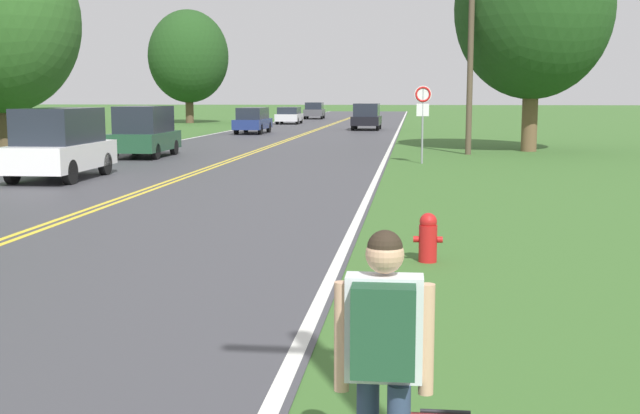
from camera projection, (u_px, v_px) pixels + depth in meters
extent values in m
cube|color=silver|center=(384.00, 328.00, 4.57)|extent=(0.44, 0.19, 0.61)
sphere|color=tan|center=(385.00, 254.00, 4.51)|extent=(0.22, 0.22, 0.22)
sphere|color=#2D2319|center=(385.00, 248.00, 4.51)|extent=(0.20, 0.20, 0.20)
cylinder|color=tan|center=(342.00, 337.00, 4.61)|extent=(0.09, 0.09, 0.64)
cylinder|color=tan|center=(427.00, 339.00, 4.56)|extent=(0.09, 0.09, 0.64)
cube|color=#1E472D|center=(383.00, 332.00, 4.40)|extent=(0.35, 0.17, 0.51)
cylinder|color=black|center=(445.00, 412.00, 4.64)|extent=(0.29, 0.03, 0.02)
cylinder|color=red|center=(428.00, 243.00, 11.76)|extent=(0.27, 0.27, 0.55)
sphere|color=red|center=(428.00, 221.00, 11.72)|extent=(0.25, 0.25, 0.25)
cylinder|color=red|center=(440.00, 240.00, 11.73)|extent=(0.08, 0.09, 0.09)
cylinder|color=red|center=(416.00, 239.00, 11.77)|extent=(0.08, 0.09, 0.09)
cylinder|color=gray|center=(422.00, 126.00, 28.51)|extent=(0.07, 0.07, 2.71)
cylinder|color=white|center=(423.00, 94.00, 28.34)|extent=(0.60, 0.02, 0.60)
torus|color=red|center=(423.00, 94.00, 28.32)|extent=(0.55, 0.07, 0.55)
cube|color=white|center=(423.00, 110.00, 28.41)|extent=(0.44, 0.02, 0.44)
cylinder|color=brown|center=(471.00, 50.00, 32.51)|extent=(0.24, 0.24, 8.51)
cylinder|color=brown|center=(5.00, 121.00, 34.04)|extent=(0.67, 0.67, 2.66)
cylinder|color=brown|center=(190.00, 107.00, 69.99)|extent=(0.69, 0.69, 2.81)
ellipsoid|color=#1E4219|center=(188.00, 56.00, 69.38)|extent=(6.93, 6.93, 7.97)
cylinder|color=brown|center=(530.00, 114.00, 34.74)|extent=(0.67, 0.67, 3.26)
ellipsoid|color=#1E4219|center=(534.00, 8.00, 34.12)|extent=(6.70, 6.70, 7.71)
cylinder|color=black|center=(53.00, 163.00, 24.63)|extent=(0.21, 0.70, 0.70)
cylinder|color=black|center=(105.00, 164.00, 24.48)|extent=(0.21, 0.70, 0.70)
cylinder|color=black|center=(12.00, 172.00, 22.00)|extent=(0.21, 0.70, 0.70)
cylinder|color=black|center=(70.00, 172.00, 21.84)|extent=(0.21, 0.70, 0.70)
cube|color=white|center=(61.00, 156.00, 23.19)|extent=(1.93, 4.35, 0.74)
cube|color=#1E232D|center=(59.00, 126.00, 23.07)|extent=(1.68, 3.05, 1.01)
cylinder|color=black|center=(135.00, 147.00, 32.93)|extent=(0.21, 0.63, 0.62)
cylinder|color=black|center=(174.00, 147.00, 32.77)|extent=(0.21, 0.63, 0.62)
cylinder|color=black|center=(114.00, 151.00, 30.47)|extent=(0.21, 0.63, 0.62)
cylinder|color=black|center=(156.00, 152.00, 30.31)|extent=(0.21, 0.63, 0.62)
cube|color=#1E472D|center=(145.00, 141.00, 31.57)|extent=(1.91, 4.05, 0.70)
cube|color=#1E232D|center=(144.00, 119.00, 31.46)|extent=(1.67, 2.84, 1.02)
cylinder|color=black|center=(246.00, 127.00, 52.38)|extent=(0.20, 0.71, 0.71)
cylinder|color=black|center=(269.00, 127.00, 52.21)|extent=(0.20, 0.71, 0.71)
cylinder|color=black|center=(236.00, 129.00, 49.55)|extent=(0.20, 0.71, 0.71)
cylinder|color=black|center=(260.00, 129.00, 49.38)|extent=(0.20, 0.71, 0.71)
cube|color=navy|center=(253.00, 124.00, 50.84)|extent=(1.72, 4.64, 0.61)
cube|color=#1E232D|center=(253.00, 113.00, 50.75)|extent=(1.51, 3.25, 0.72)
cylinder|color=black|center=(378.00, 125.00, 54.81)|extent=(0.21, 0.78, 0.78)
cylinder|color=black|center=(353.00, 125.00, 55.03)|extent=(0.21, 0.78, 0.78)
cylinder|color=black|center=(380.00, 124.00, 57.38)|extent=(0.21, 0.78, 0.78)
cylinder|color=black|center=(356.00, 124.00, 57.59)|extent=(0.21, 0.78, 0.78)
cube|color=black|center=(367.00, 121.00, 56.17)|extent=(1.95, 4.23, 0.61)
cube|color=#1E232D|center=(367.00, 110.00, 56.06)|extent=(1.71, 2.97, 0.89)
cylinder|color=black|center=(282.00, 120.00, 69.01)|extent=(0.20, 0.60, 0.60)
cylinder|color=black|center=(301.00, 120.00, 68.82)|extent=(0.20, 0.60, 0.60)
cylinder|color=black|center=(277.00, 121.00, 66.58)|extent=(0.20, 0.60, 0.60)
cylinder|color=black|center=(297.00, 121.00, 66.40)|extent=(0.20, 0.60, 0.60)
cube|color=silver|center=(289.00, 117.00, 67.67)|extent=(1.91, 3.98, 0.58)
cube|color=#1E232D|center=(289.00, 111.00, 67.59)|extent=(1.67, 2.79, 0.57)
cylinder|color=black|center=(308.00, 115.00, 83.75)|extent=(0.23, 0.74, 0.73)
cylinder|color=black|center=(324.00, 115.00, 83.63)|extent=(0.23, 0.74, 0.73)
cylinder|color=black|center=(305.00, 116.00, 80.78)|extent=(0.23, 0.74, 0.73)
cylinder|color=black|center=(322.00, 116.00, 80.66)|extent=(0.23, 0.74, 0.73)
cube|color=#47474C|center=(314.00, 112.00, 82.16)|extent=(2.11, 4.93, 0.66)
cube|color=#1E232D|center=(314.00, 106.00, 82.07)|extent=(1.82, 3.47, 0.70)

